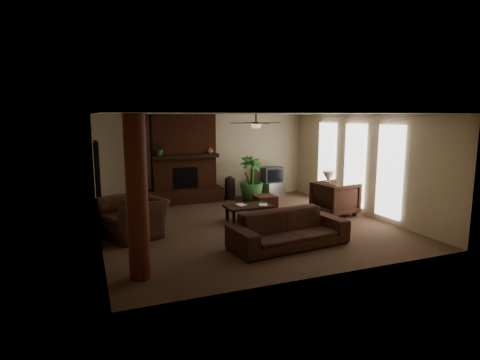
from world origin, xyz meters
name	(u,v)px	position (x,y,z in m)	size (l,w,h in m)	color
room_shell	(246,171)	(0.00, 0.00, 1.40)	(7.00, 7.00, 7.00)	brown
fireplace	(184,166)	(-0.80, 3.22, 1.16)	(2.40, 0.70, 2.80)	#492213
windows	(355,165)	(3.45, 0.20, 1.35)	(0.08, 3.65, 2.35)	white
log_column	(137,198)	(-2.95, -2.40, 1.40)	(0.36, 0.36, 2.80)	maroon
doorway	(98,182)	(-3.44, 1.80, 1.05)	(0.10, 1.00, 2.10)	black
ceiling_fan	(256,124)	(0.40, 0.30, 2.53)	(1.35, 1.35, 0.37)	#302215
sofa	(289,223)	(0.22, -1.86, 0.50)	(2.56, 0.75, 1.00)	#40261B
armchair_left	(132,211)	(-2.78, 0.08, 0.60)	(1.37, 0.89, 1.19)	#40261B
armchair_right	(335,197)	(2.72, 0.04, 0.52)	(1.01, 0.94, 1.04)	#40261B
coffee_table	(248,207)	(0.20, 0.31, 0.37)	(1.20, 0.70, 0.43)	black
ottoman	(265,202)	(1.22, 1.44, 0.20)	(0.60, 0.60, 0.40)	#40261B
tv_stand	(272,189)	(2.23, 3.02, 0.25)	(0.85, 0.50, 0.50)	silver
tv	(272,175)	(2.22, 3.00, 0.76)	(0.68, 0.57, 0.52)	#343436
floor_vase	(230,186)	(0.72, 3.13, 0.43)	(0.34, 0.34, 0.77)	#32251C
floor_plant	(251,188)	(1.27, 2.63, 0.41)	(0.81, 1.45, 0.81)	#2C5C24
side_table_left	(134,214)	(-2.65, 1.05, 0.28)	(0.50, 0.50, 0.55)	black
lamp_left	(134,186)	(-2.61, 1.00, 1.00)	(0.36, 0.36, 0.65)	#302215
side_table_right	(328,203)	(2.68, 0.32, 0.28)	(0.50, 0.50, 0.55)	black
lamp_right	(328,178)	(2.66, 0.32, 1.00)	(0.42, 0.42, 0.65)	#302215
mantel_plant	(159,150)	(-1.61, 2.95, 1.72)	(0.38, 0.42, 0.33)	#2C5C24
mantel_vase	(210,150)	(-0.01, 2.98, 1.67)	(0.22, 0.23, 0.22)	brown
book_a	(237,201)	(-0.10, 0.34, 0.57)	(0.22, 0.03, 0.29)	#999999
book_b	(259,200)	(0.47, 0.21, 0.58)	(0.21, 0.02, 0.29)	#999999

